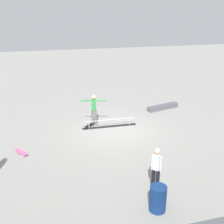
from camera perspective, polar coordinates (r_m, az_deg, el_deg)
name	(u,v)px	position (r m, az deg, el deg)	size (l,w,h in m)	color
ground_plane	(114,130)	(14.30, 0.51, -3.67)	(60.00, 60.00, 0.00)	gray
grind_rail	(110,123)	(14.62, -0.50, -2.36)	(2.89, 0.32, 0.40)	black
skate_ledge	(163,107)	(17.44, 10.38, 1.02)	(2.12, 0.37, 0.28)	#595960
skater_main	(94,108)	(14.60, -3.75, 0.88)	(1.32, 0.38, 1.66)	slate
skateboard_main	(90,125)	(14.77, -4.47, -2.61)	(0.71, 0.70, 0.09)	black
bystander_white_shirt	(156,167)	(9.55, 9.05, -11.03)	(0.33, 0.28, 1.61)	black
loose_skateboard_pink	(21,152)	(12.66, -18.13, -7.80)	(0.60, 0.78, 0.09)	#E05993
trash_bin	(158,199)	(8.98, 9.39, -17.09)	(0.52, 0.52, 0.85)	navy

